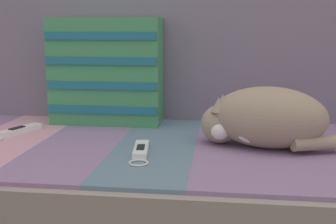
{
  "coord_description": "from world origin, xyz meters",
  "views": [
    {
      "loc": [
        -0.05,
        -1.07,
        0.69
      ],
      "look_at": [
        -0.19,
        0.05,
        0.46
      ],
      "focal_mm": 45.0,
      "sensor_mm": 36.0,
      "label": 1
    }
  ],
  "objects_px": {
    "couch": "(234,202)",
    "throw_pillow_striped": "(106,71)",
    "game_remote_near": "(141,151)",
    "game_remote_far": "(18,131)",
    "sleeping_cat": "(262,119)"
  },
  "relations": [
    {
      "from": "couch",
      "to": "throw_pillow_striped",
      "type": "relative_size",
      "value": 5.69
    },
    {
      "from": "couch",
      "to": "game_remote_near",
      "type": "relative_size",
      "value": 11.45
    },
    {
      "from": "game_remote_near",
      "to": "game_remote_far",
      "type": "distance_m",
      "value": 0.46
    },
    {
      "from": "game_remote_near",
      "to": "game_remote_far",
      "type": "bearing_deg",
      "value": 158.56
    },
    {
      "from": "couch",
      "to": "throw_pillow_striped",
      "type": "bearing_deg",
      "value": 154.57
    },
    {
      "from": "sleeping_cat",
      "to": "game_remote_far",
      "type": "distance_m",
      "value": 0.75
    },
    {
      "from": "game_remote_far",
      "to": "game_remote_near",
      "type": "bearing_deg",
      "value": -21.44
    },
    {
      "from": "throw_pillow_striped",
      "to": "sleeping_cat",
      "type": "xyz_separation_m",
      "value": [
        0.51,
        -0.25,
        -0.1
      ]
    },
    {
      "from": "throw_pillow_striped",
      "to": "couch",
      "type": "bearing_deg",
      "value": -25.43
    },
    {
      "from": "couch",
      "to": "sleeping_cat",
      "type": "relative_size",
      "value": 5.63
    },
    {
      "from": "couch",
      "to": "throw_pillow_striped",
      "type": "height_order",
      "value": "throw_pillow_striped"
    },
    {
      "from": "couch",
      "to": "game_remote_far",
      "type": "relative_size",
      "value": 10.73
    },
    {
      "from": "game_remote_near",
      "to": "game_remote_far",
      "type": "height_order",
      "value": "same"
    },
    {
      "from": "game_remote_near",
      "to": "throw_pillow_striped",
      "type": "bearing_deg",
      "value": 117.59
    },
    {
      "from": "sleeping_cat",
      "to": "game_remote_far",
      "type": "height_order",
      "value": "sleeping_cat"
    }
  ]
}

